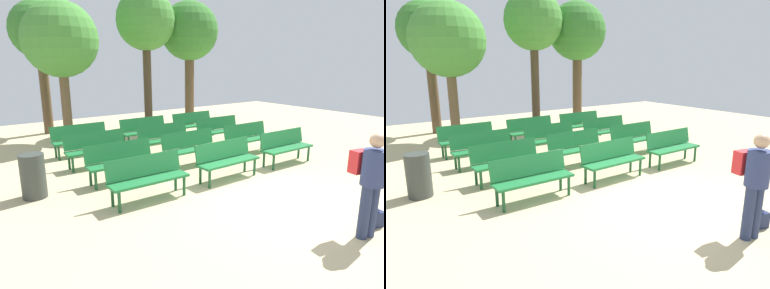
{
  "view_description": "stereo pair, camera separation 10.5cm",
  "coord_description": "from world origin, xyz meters",
  "views": [
    {
      "loc": [
        -4.98,
        -3.92,
        2.66
      ],
      "look_at": [
        0.0,
        2.93,
        0.55
      ],
      "focal_mm": 31.45,
      "sensor_mm": 36.0,
      "label": 1
    },
    {
      "loc": [
        -4.89,
        -3.98,
        2.66
      ],
      "look_at": [
        0.0,
        2.93,
        0.55
      ],
      "focal_mm": 31.45,
      "sensor_mm": 36.0,
      "label": 2
    }
  ],
  "objects": [
    {
      "name": "bench_r1_c2",
      "position": [
        2.0,
        2.91,
        0.5
      ],
      "size": [
        1.6,
        0.49,
        0.87
      ],
      "rotation": [
        0.0,
        0.0,
        -0.0
      ],
      "color": "#1E7238",
      "rests_on": "ground_plane"
    },
    {
      "name": "tree_2",
      "position": [
        1.52,
        8.02,
        4.09
      ],
      "size": [
        2.25,
        2.25,
        5.29
      ],
      "color": "#4C3A28",
      "rests_on": "ground_plane"
    },
    {
      "name": "bench_r2_c0",
      "position": [
        -2.03,
        4.33,
        0.5
      ],
      "size": [
        1.61,
        0.5,
        0.87
      ],
      "rotation": [
        0.0,
        0.0,
        -0.01
      ],
      "color": "#1E7238",
      "rests_on": "ground_plane"
    },
    {
      "name": "visitor_with_backpack",
      "position": [
        -0.0,
        -1.64,
        0.94
      ],
      "size": [
        0.41,
        0.57,
        1.65
      ],
      "rotation": [
        0.0,
        0.0,
        2.94
      ],
      "color": "navy",
      "rests_on": "ground_plane"
    },
    {
      "name": "bench_r3_c0",
      "position": [
        -2.02,
        5.65,
        0.5
      ],
      "size": [
        1.6,
        0.49,
        0.87
      ],
      "rotation": [
        0.0,
        0.0,
        0.01
      ],
      "color": "#1E7238",
      "rests_on": "ground_plane"
    },
    {
      "name": "bench_r3_c2",
      "position": [
        2.03,
        5.62,
        0.5
      ],
      "size": [
        1.61,
        0.5,
        0.87
      ],
      "rotation": [
        0.0,
        0.0,
        -0.01
      ],
      "color": "#1E7238",
      "rests_on": "ground_plane"
    },
    {
      "name": "tree_3",
      "position": [
        3.42,
        7.84,
        3.77
      ],
      "size": [
        2.36,
        2.36,
        5.03
      ],
      "color": "brown",
      "rests_on": "ground_plane"
    },
    {
      "name": "bench_r0_c2",
      "position": [
        2.08,
        1.6,
        0.5
      ],
      "size": [
        1.6,
        0.5,
        0.87
      ],
      "rotation": [
        0.0,
        0.0,
        -0.01
      ],
      "color": "#1E7238",
      "rests_on": "ground_plane"
    },
    {
      "name": "bench_r1_c0",
      "position": [
        -1.99,
        2.92,
        0.5
      ],
      "size": [
        1.6,
        0.48,
        0.87
      ],
      "rotation": [
        0.0,
        0.0,
        0.0
      ],
      "color": "#1E7238",
      "rests_on": "ground_plane"
    },
    {
      "name": "ground_plane",
      "position": [
        0.0,
        0.0,
        0.0
      ],
      "size": [
        24.0,
        24.0,
        0.0
      ],
      "primitive_type": "plane",
      "color": "#CCB789"
    },
    {
      "name": "bench_r2_c1",
      "position": [
        -0.01,
        4.29,
        0.5
      ],
      "size": [
        1.61,
        0.53,
        0.87
      ],
      "rotation": [
        0.0,
        0.0,
        -0.03
      ],
      "color": "#1E7238",
      "rests_on": "ground_plane"
    },
    {
      "name": "bench_r0_c1",
      "position": [
        0.02,
        1.61,
        0.5
      ],
      "size": [
        1.61,
        0.52,
        0.87
      ],
      "rotation": [
        0.0,
        0.0,
        0.02
      ],
      "color": "#1E7238",
      "rests_on": "ground_plane"
    },
    {
      "name": "bench_r0_c0",
      "position": [
        -2.05,
        1.59,
        0.5
      ],
      "size": [
        1.61,
        0.5,
        0.87
      ],
      "rotation": [
        0.0,
        0.0,
        -0.01
      ],
      "color": "#1E7238",
      "rests_on": "ground_plane"
    },
    {
      "name": "tree_0",
      "position": [
        -2.03,
        9.35,
        3.64
      ],
      "size": [
        2.04,
        2.04,
        4.75
      ],
      "color": "brown",
      "rests_on": "ground_plane"
    },
    {
      "name": "bench_r2_c2",
      "position": [
        2.08,
        4.3,
        0.5
      ],
      "size": [
        1.62,
        0.54,
        0.87
      ],
      "rotation": [
        0.0,
        0.0,
        -0.04
      ],
      "color": "#1E7238",
      "rests_on": "ground_plane"
    },
    {
      "name": "bench_r3_c1",
      "position": [
        0.07,
        5.64,
        0.5
      ],
      "size": [
        1.61,
        0.5,
        0.87
      ],
      "rotation": [
        0.0,
        0.0,
        0.01
      ],
      "color": "#1E7238",
      "rests_on": "ground_plane"
    },
    {
      "name": "handbag",
      "position": [
        0.44,
        -1.57,
        0.13
      ],
      "size": [
        0.35,
        0.25,
        0.29
      ],
      "color": "#192347",
      "rests_on": "ground_plane"
    },
    {
      "name": "trash_bin",
      "position": [
        -3.82,
        3.02,
        0.45
      ],
      "size": [
        0.47,
        0.47,
        0.9
      ],
      "primitive_type": "cylinder",
      "color": "#383D38",
      "rests_on": "ground_plane"
    },
    {
      "name": "tree_1",
      "position": [
        -1.83,
        7.49,
        3.29
      ],
      "size": [
        2.38,
        2.38,
        4.52
      ],
      "color": "brown",
      "rests_on": "ground_plane"
    },
    {
      "name": "bench_r1_c1",
      "position": [
        -0.03,
        2.96,
        0.5
      ],
      "size": [
        1.6,
        0.48,
        0.87
      ],
      "rotation": [
        0.0,
        0.0,
        -0.0
      ],
      "color": "#1E7238",
      "rests_on": "ground_plane"
    }
  ]
}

